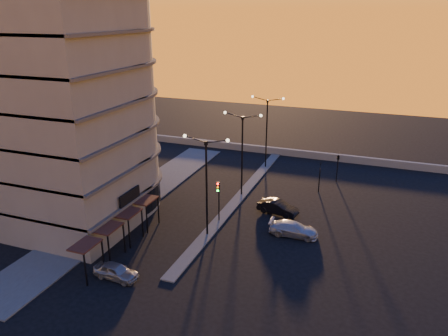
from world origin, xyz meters
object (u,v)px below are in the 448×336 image
traffic_light_main (218,195)px  car_sedan (278,207)px  car_hatchback (116,271)px  car_wagon (294,229)px  streetlamp_mid (242,148)px

traffic_light_main → car_sedan: 6.70m
traffic_light_main → car_hatchback: traffic_light_main is taller
car_sedan → car_wagon: 4.74m
traffic_light_main → car_wagon: (7.52, -0.12, -2.23)m
streetlamp_mid → car_sedan: bearing=-32.9°
streetlamp_mid → car_wagon: streetlamp_mid is taller
streetlamp_mid → car_wagon: bearing=-44.0°
streetlamp_mid → car_hatchback: size_ratio=2.60×
traffic_light_main → car_wagon: bearing=-0.9°
streetlamp_mid → traffic_light_main: streetlamp_mid is taller
car_hatchback → car_sedan: car_sedan is taller
traffic_light_main → streetlamp_mid: bearing=90.0°
traffic_light_main → car_hatchback: bearing=-108.2°
car_hatchback → car_wagon: bearing=-41.3°
streetlamp_mid → traffic_light_main: (0.00, -7.13, -2.70)m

